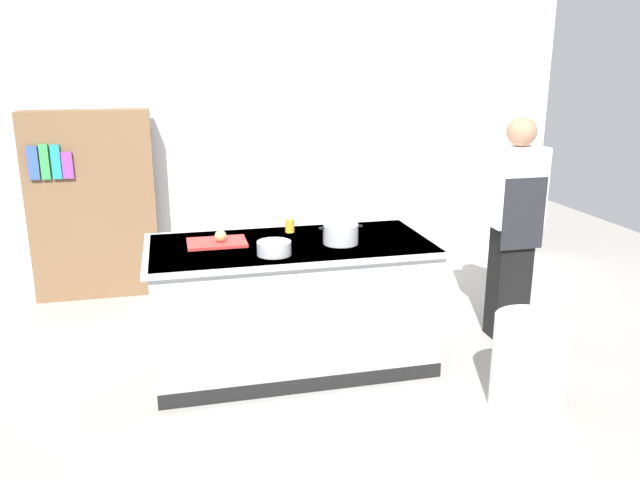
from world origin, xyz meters
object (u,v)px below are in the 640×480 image
onion (221,236)px  trash_bin (529,364)px  stock_pot (341,234)px  person_chef (514,224)px  juice_cup (290,226)px  bookshelf (93,205)px  mixing_bowl (274,248)px

onion → trash_bin: onion is taller
stock_pot → person_chef: 1.42m
juice_cup → bookshelf: (-1.52, 1.51, -0.10)m
trash_bin → person_chef: size_ratio=0.35×
stock_pot → trash_bin: (0.98, -0.87, -0.67)m
stock_pot → mixing_bowl: bearing=-162.8°
onion → juice_cup: same height
stock_pot → person_chef: bearing=6.4°
onion → person_chef: bearing=-0.2°
stock_pot → juice_cup: stock_pot is taller
mixing_bowl → juice_cup: (0.20, 0.52, 0.01)m
onion → person_chef: person_chef is taller
person_chef → onion: bearing=73.7°
person_chef → trash_bin: bearing=141.0°
mixing_bowl → stock_pot: bearing=17.2°
stock_pot → mixing_bowl: stock_pot is taller
trash_bin → bookshelf: (-2.78, 2.76, 0.55)m
mixing_bowl → trash_bin: 1.75m
juice_cup → person_chef: 1.71m
stock_pot → juice_cup: size_ratio=3.06×
onion → person_chef: 2.21m
mixing_bowl → person_chef: 1.92m
onion → juice_cup: size_ratio=0.81×
onion → trash_bin: bearing=-30.2°
stock_pot → juice_cup: bearing=127.1°
bookshelf → person_chef: bearing=-28.2°
onion → bookshelf: bearing=120.3°
onion → stock_pot: bearing=-11.8°
mixing_bowl → bookshelf: size_ratio=0.13×
onion → stock_pot: stock_pot is taller
stock_pot → bookshelf: (-1.81, 1.89, -0.12)m
juice_cup → bookshelf: bookshelf is taller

